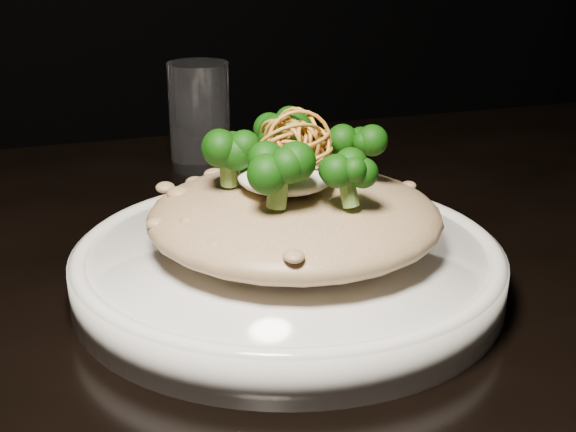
% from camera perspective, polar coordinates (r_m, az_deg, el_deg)
% --- Properties ---
extents(table, '(1.10, 0.80, 0.75)m').
position_cam_1_polar(table, '(0.66, 6.62, -9.36)').
color(table, black).
rests_on(table, ground).
extents(plate, '(0.30, 0.30, 0.03)m').
position_cam_1_polar(plate, '(0.56, 0.00, -3.79)').
color(plate, white).
rests_on(plate, table).
extents(risotto, '(0.20, 0.20, 0.04)m').
position_cam_1_polar(risotto, '(0.55, 0.47, -0.01)').
color(risotto, brown).
rests_on(risotto, plate).
extents(broccoli, '(0.13, 0.13, 0.05)m').
position_cam_1_polar(broccoli, '(0.53, 0.42, 4.45)').
color(broccoli, black).
rests_on(broccoli, risotto).
extents(cheese, '(0.06, 0.06, 0.02)m').
position_cam_1_polar(cheese, '(0.53, -0.19, 2.81)').
color(cheese, white).
rests_on(cheese, risotto).
extents(shallots, '(0.06, 0.06, 0.04)m').
position_cam_1_polar(shallots, '(0.53, 0.47, 6.03)').
color(shallots, olive).
rests_on(shallots, cheese).
extents(drinking_glass, '(0.07, 0.07, 0.11)m').
position_cam_1_polar(drinking_glass, '(0.82, -6.31, 7.05)').
color(drinking_glass, silver).
rests_on(drinking_glass, table).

